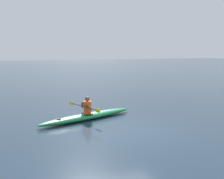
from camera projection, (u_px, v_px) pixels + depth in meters
ground_plane at (132, 129)px, 10.15m from camera, size 160.00×160.00×0.00m
kayak at (88, 116)px, 11.62m from camera, size 4.71×1.92×0.28m
kayaker at (87, 106)px, 11.53m from camera, size 0.72×2.31×0.75m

